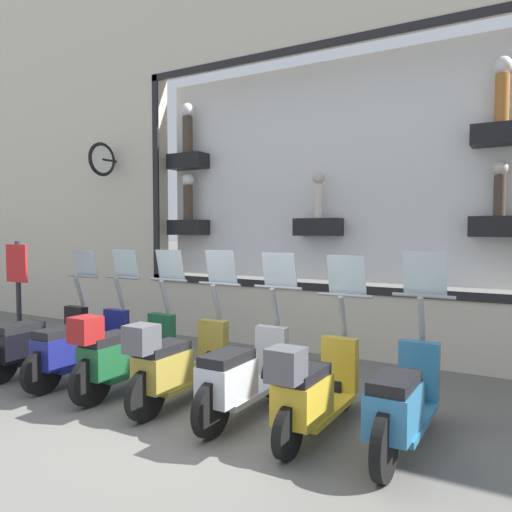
% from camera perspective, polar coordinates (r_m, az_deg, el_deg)
% --- Properties ---
extents(ground_plane, '(120.00, 120.00, 0.00)m').
position_cam_1_polar(ground_plane, '(5.27, -10.01, -18.57)').
color(ground_plane, '#66635E').
extents(building_facade, '(1.24, 36.00, 7.23)m').
position_cam_1_polar(building_facade, '(8.18, 6.82, 15.28)').
color(building_facade, beige).
rests_on(building_facade, ground_plane).
extents(scooter_teal_0, '(1.81, 0.61, 1.72)m').
position_cam_1_polar(scooter_teal_0, '(4.64, 16.41, -15.74)').
color(scooter_teal_0, black).
rests_on(scooter_teal_0, ground_plane).
extents(scooter_yellow_1, '(1.79, 0.60, 1.66)m').
position_cam_1_polar(scooter_yellow_1, '(4.81, 6.47, -14.82)').
color(scooter_yellow_1, black).
rests_on(scooter_yellow_1, ground_plane).
extents(scooter_silver_2, '(1.81, 0.60, 1.67)m').
position_cam_1_polar(scooter_silver_2, '(5.23, -1.57, -13.52)').
color(scooter_silver_2, black).
rests_on(scooter_silver_2, ground_plane).
extents(scooter_olive_3, '(1.81, 0.60, 1.68)m').
position_cam_1_polar(scooter_olive_3, '(5.63, -9.08, -11.96)').
color(scooter_olive_3, black).
rests_on(scooter_olive_3, ground_plane).
extents(scooter_green_4, '(1.81, 0.60, 1.67)m').
position_cam_1_polar(scooter_green_4, '(6.16, -15.01, -10.67)').
color(scooter_green_4, black).
rests_on(scooter_green_4, ground_plane).
extents(scooter_navy_5, '(1.81, 0.61, 1.66)m').
position_cam_1_polar(scooter_navy_5, '(6.79, -19.56, -9.86)').
color(scooter_navy_5, black).
rests_on(scooter_navy_5, ground_plane).
extents(scooter_black_6, '(1.80, 0.61, 1.63)m').
position_cam_1_polar(scooter_black_6, '(7.41, -23.68, -8.97)').
color(scooter_black_6, black).
rests_on(scooter_black_6, ground_plane).
extents(shop_sign_post, '(0.36, 0.45, 1.77)m').
position_cam_1_polar(shop_sign_post, '(8.09, -25.54, -4.18)').
color(shop_sign_post, '#232326').
rests_on(shop_sign_post, ground_plane).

